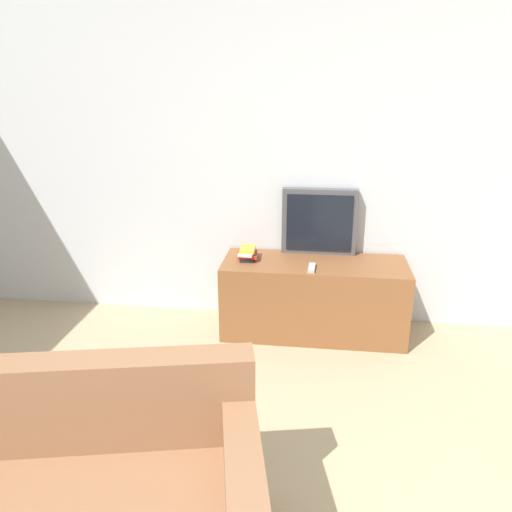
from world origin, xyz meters
TOP-DOWN VIEW (x-y plane):
  - wall_back at (0.00, 3.03)m, footprint 9.00×0.06m
  - tv_stand at (0.17, 2.71)m, footprint 1.43×0.55m
  - television at (0.19, 2.94)m, footprint 0.59×0.09m
  - book_stack at (-0.36, 2.71)m, footprint 0.17×0.21m
  - remote_on_stand at (0.15, 2.55)m, footprint 0.06×0.17m

SIDE VIEW (x-z plane):
  - tv_stand at x=0.17m, z-range 0.00..0.60m
  - remote_on_stand at x=0.15m, z-range 0.60..0.62m
  - book_stack at x=-0.36m, z-range 0.60..0.70m
  - television at x=0.19m, z-range 0.60..1.13m
  - wall_back at x=0.00m, z-range 0.00..2.60m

